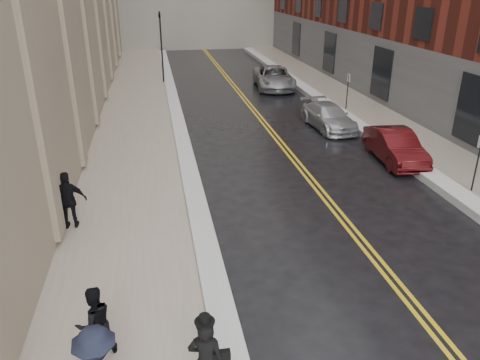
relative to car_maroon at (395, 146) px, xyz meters
name	(u,v)px	position (x,y,z in m)	size (l,w,h in m)	color
sidewalk_left	(134,143)	(-11.21, 4.31, -0.62)	(4.00, 64.00, 0.15)	gray
sidewalk_right	(395,128)	(2.29, 4.31, -0.62)	(3.00, 64.00, 0.15)	gray
lane_stripe_a	(273,136)	(-4.33, 4.31, -0.69)	(0.12, 64.00, 0.01)	gold
lane_stripe_b	(278,136)	(-4.09, 4.31, -0.69)	(0.12, 64.00, 0.01)	gold
snow_ridge_left	(182,139)	(-8.91, 4.31, -0.56)	(0.70, 60.80, 0.26)	white
snow_ridge_right	(362,129)	(0.44, 4.31, -0.54)	(0.85, 60.80, 0.30)	white
traffic_signal	(161,42)	(-9.31, 18.31, 2.39)	(0.18, 0.15, 5.20)	black
parking_sign_near	(478,160)	(1.19, -3.69, 0.66)	(0.06, 0.35, 2.23)	black
parking_sign_far	(348,89)	(1.19, 8.31, 0.66)	(0.06, 0.35, 2.23)	black
car_maroon	(395,146)	(0.00, 0.00, 0.00)	(1.46, 4.20, 1.38)	#470C0F
car_silver_near	(328,117)	(-1.10, 5.19, -0.06)	(1.78, 4.38, 1.27)	#ABAEB3
car_silver_far	(274,78)	(-1.51, 15.28, 0.08)	(2.56, 5.56, 1.54)	#93979A
pedestrian_a	(95,323)	(-11.59, -9.63, 0.26)	(0.78, 0.61, 1.61)	black
pedestrian_c	(69,200)	(-12.91, -3.88, 0.38)	(1.09, 0.45, 1.85)	black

